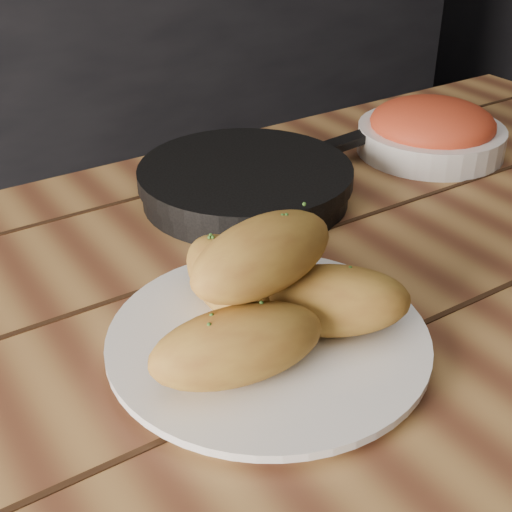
{
  "coord_description": "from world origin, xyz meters",
  "views": [
    {
      "loc": [
        -0.26,
        -0.12,
        1.16
      ],
      "look_at": [
        0.03,
        0.33,
        0.84
      ],
      "focal_mm": 50.0,
      "sensor_mm": 36.0,
      "label": 1
    }
  ],
  "objects": [
    {
      "name": "bowl",
      "position": [
        0.49,
        0.56,
        0.78
      ],
      "size": [
        0.21,
        0.21,
        0.08
      ],
      "color": "white",
      "rests_on": "table"
    },
    {
      "name": "bread_rolls",
      "position": [
        0.03,
        0.3,
        0.81
      ],
      "size": [
        0.26,
        0.22,
        0.12
      ],
      "color": "#AA832F",
      "rests_on": "plate"
    },
    {
      "name": "plate",
      "position": [
        0.03,
        0.31,
        0.76
      ],
      "size": [
        0.29,
        0.29,
        0.02
      ],
      "color": "white",
      "rests_on": "table"
    },
    {
      "name": "skillet",
      "position": [
        0.19,
        0.58,
        0.77
      ],
      "size": [
        0.41,
        0.27,
        0.05
      ],
      "color": "black",
      "rests_on": "table"
    },
    {
      "name": "table",
      "position": [
        0.14,
        0.36,
        0.65
      ],
      "size": [
        1.47,
        0.84,
        0.75
      ],
      "color": "olive",
      "rests_on": "ground"
    }
  ]
}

